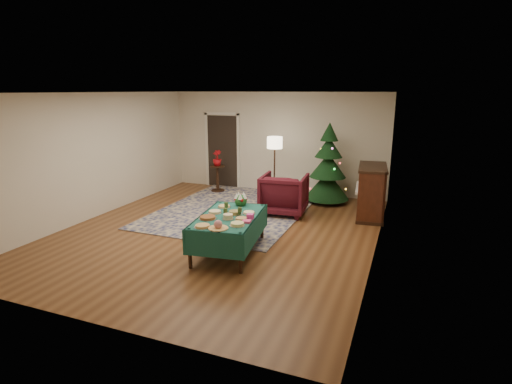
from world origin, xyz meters
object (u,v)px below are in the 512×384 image
at_px(armchair, 284,192).
at_px(buffet_table, 229,223).
at_px(floor_lamp, 275,146).
at_px(potted_plant, 217,161).
at_px(gift_box, 250,216).
at_px(side_table, 218,179).
at_px(piano, 371,192).
at_px(christmas_tree, 328,167).

bearing_deg(armchair, buffet_table, 80.29).
relative_size(armchair, floor_lamp, 0.63).
height_order(floor_lamp, potted_plant, floor_lamp).
distance_m(gift_box, armchair, 2.52).
height_order(side_table, piano, piano).
distance_m(armchair, potted_plant, 2.69).
height_order(christmas_tree, piano, christmas_tree).
distance_m(buffet_table, piano, 3.62).
distance_m(gift_box, piano, 3.43).
relative_size(armchair, piano, 0.74).
xyz_separation_m(floor_lamp, potted_plant, (-1.71, 0.15, -0.52)).
height_order(gift_box, side_table, gift_box).
bearing_deg(potted_plant, piano, -10.88).
xyz_separation_m(armchair, piano, (1.85, 0.50, 0.05)).
distance_m(armchair, piano, 1.92).
xyz_separation_m(christmas_tree, piano, (1.14, -0.82, -0.34)).
distance_m(side_table, christmas_tree, 3.09).
bearing_deg(gift_box, christmas_tree, 82.12).
relative_size(floor_lamp, piano, 1.17).
distance_m(potted_plant, piano, 4.27).
xyz_separation_m(floor_lamp, side_table, (-1.71, 0.15, -1.01)).
bearing_deg(potted_plant, gift_box, -56.51).
bearing_deg(christmas_tree, buffet_table, -103.79).
distance_m(floor_lamp, piano, 2.68).
bearing_deg(potted_plant, armchair, -29.20).
distance_m(buffet_table, potted_plant, 4.34).
bearing_deg(christmas_tree, piano, -35.91).
xyz_separation_m(gift_box, floor_lamp, (-0.81, 3.65, 0.66)).
xyz_separation_m(armchair, side_table, (-2.33, 1.30, -0.15)).
distance_m(gift_box, potted_plant, 4.56).
height_order(buffet_table, potted_plant, potted_plant).
bearing_deg(side_table, christmas_tree, 0.36).
distance_m(gift_box, side_table, 4.57).
relative_size(potted_plant, christmas_tree, 0.21).
distance_m(potted_plant, christmas_tree, 3.05).
bearing_deg(piano, floor_lamp, 165.27).
bearing_deg(floor_lamp, piano, -14.73).
bearing_deg(floor_lamp, christmas_tree, 7.35).
xyz_separation_m(gift_box, piano, (1.67, 3.00, -0.15)).
bearing_deg(side_table, gift_box, -56.51).
xyz_separation_m(floor_lamp, piano, (2.47, -0.65, -0.80)).
xyz_separation_m(floor_lamp, christmas_tree, (1.34, 0.17, -0.47)).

